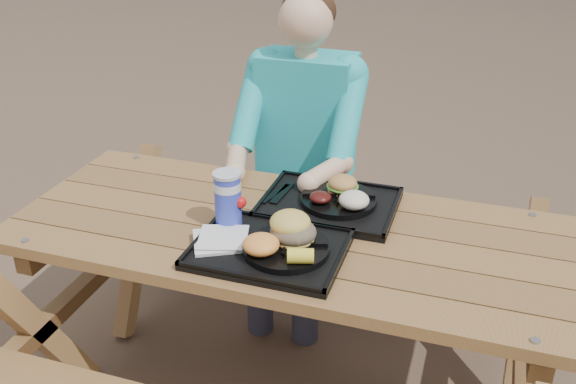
% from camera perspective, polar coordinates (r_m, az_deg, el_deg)
% --- Properties ---
extents(picnic_table, '(1.80, 1.49, 0.75)m').
position_cam_1_polar(picnic_table, '(2.28, -0.00, -11.38)').
color(picnic_table, '#999999').
rests_on(picnic_table, ground).
extents(tray_near, '(0.45, 0.35, 0.02)m').
position_cam_1_polar(tray_near, '(1.94, -1.67, -5.18)').
color(tray_near, black).
rests_on(tray_near, picnic_table).
extents(tray_far, '(0.45, 0.35, 0.02)m').
position_cam_1_polar(tray_far, '(2.19, 3.67, -1.16)').
color(tray_far, black).
rests_on(tray_far, picnic_table).
extents(plate_near, '(0.26, 0.26, 0.02)m').
position_cam_1_polar(plate_near, '(1.91, -0.17, -5.03)').
color(plate_near, black).
rests_on(plate_near, tray_near).
extents(plate_far, '(0.26, 0.26, 0.02)m').
position_cam_1_polar(plate_far, '(2.18, 4.52, -0.69)').
color(plate_far, black).
rests_on(plate_far, tray_far).
extents(napkin_stack, '(0.21, 0.21, 0.02)m').
position_cam_1_polar(napkin_stack, '(1.96, -6.17, -4.24)').
color(napkin_stack, silver).
rests_on(napkin_stack, tray_near).
extents(soda_cup, '(0.08, 0.08, 0.17)m').
position_cam_1_polar(soda_cup, '(2.02, -5.36, -0.73)').
color(soda_cup, '#182AB4').
rests_on(soda_cup, tray_near).
extents(condiment_bbq, '(0.05, 0.05, 0.03)m').
position_cam_1_polar(condiment_bbq, '(2.03, -0.76, -2.72)').
color(condiment_bbq, black).
rests_on(condiment_bbq, tray_near).
extents(condiment_mustard, '(0.04, 0.04, 0.03)m').
position_cam_1_polar(condiment_mustard, '(2.00, 1.14, -3.18)').
color(condiment_mustard, '#F8A81B').
rests_on(condiment_mustard, tray_near).
extents(sandwich, '(0.13, 0.13, 0.13)m').
position_cam_1_polar(sandwich, '(1.89, 0.47, -2.52)').
color(sandwich, gold).
rests_on(sandwich, plate_near).
extents(mac_cheese, '(0.11, 0.11, 0.05)m').
position_cam_1_polar(mac_cheese, '(1.86, -2.42, -4.67)').
color(mac_cheese, '#FFA343').
rests_on(mac_cheese, plate_near).
extents(corn_cob, '(0.09, 0.09, 0.04)m').
position_cam_1_polar(corn_cob, '(1.81, 1.12, -5.70)').
color(corn_cob, yellow).
rests_on(corn_cob, plate_near).
extents(cutlery_far, '(0.04, 0.16, 0.01)m').
position_cam_1_polar(cutlery_far, '(2.23, -0.53, -0.12)').
color(cutlery_far, black).
rests_on(cutlery_far, tray_far).
extents(burger, '(0.10, 0.10, 0.09)m').
position_cam_1_polar(burger, '(2.19, 4.89, 1.09)').
color(burger, '#B98241').
rests_on(burger, plate_far).
extents(baked_beans, '(0.07, 0.07, 0.03)m').
position_cam_1_polar(baked_beans, '(2.13, 2.89, -0.48)').
color(baked_beans, '#430F0D').
rests_on(baked_beans, plate_far).
extents(potato_salad, '(0.10, 0.10, 0.06)m').
position_cam_1_polar(potato_salad, '(2.10, 5.89, -0.71)').
color(potato_salad, silver).
rests_on(potato_salad, plate_far).
extents(diner, '(0.48, 0.84, 1.28)m').
position_cam_1_polar(diner, '(2.72, 1.48, 1.98)').
color(diner, teal).
rests_on(diner, ground).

